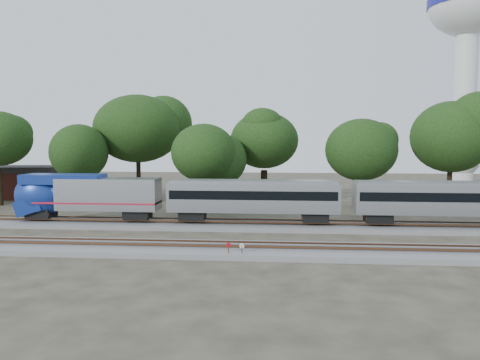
# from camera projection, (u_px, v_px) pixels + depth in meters

# --- Properties ---
(ground) EXTENTS (160.00, 160.00, 0.00)m
(ground) POSITION_uv_depth(u_px,v_px,m) (178.00, 240.00, 39.23)
(ground) COLOR #383328
(ground) RESTS_ON ground
(track_far) EXTENTS (160.00, 5.00, 0.73)m
(track_far) POSITION_uv_depth(u_px,v_px,m) (192.00, 224.00, 45.17)
(track_far) COLOR slate
(track_far) RESTS_ON ground
(track_near) EXTENTS (160.00, 5.00, 0.73)m
(track_near) POSITION_uv_depth(u_px,v_px,m) (167.00, 249.00, 35.24)
(track_near) COLOR slate
(track_near) RESTS_ON ground
(switch_stand_red) EXTENTS (0.36, 0.07, 1.14)m
(switch_stand_red) POSITION_uv_depth(u_px,v_px,m) (228.00, 249.00, 33.03)
(switch_stand_red) COLOR #512D19
(switch_stand_red) RESTS_ON ground
(switch_stand_white) EXTENTS (0.35, 0.11, 1.11)m
(switch_stand_white) POSITION_uv_depth(u_px,v_px,m) (242.00, 249.00, 32.94)
(switch_stand_white) COLOR #512D19
(switch_stand_white) RESTS_ON ground
(switch_lever) EXTENTS (0.58, 0.48, 0.30)m
(switch_lever) POSITION_uv_depth(u_px,v_px,m) (245.00, 258.00, 32.68)
(switch_lever) COLOR #512D19
(switch_lever) RESTS_ON ground
(water_tower) EXTENTS (13.76, 13.76, 38.08)m
(water_tower) POSITION_uv_depth(u_px,v_px,m) (467.00, 27.00, 82.28)
(water_tower) COLOR silver
(water_tower) RESTS_ON ground
(brick_building) EXTENTS (10.14, 7.64, 4.56)m
(brick_building) POSITION_uv_depth(u_px,v_px,m) (26.00, 182.00, 67.31)
(brick_building) COLOR maroon
(brick_building) RESTS_ON ground
(tree_2) EXTENTS (6.91, 6.91, 9.74)m
(tree_2) POSITION_uv_depth(u_px,v_px,m) (79.00, 152.00, 58.33)
(tree_2) COLOR black
(tree_2) RESTS_ON ground
(tree_3) EXTENTS (10.00, 10.00, 14.10)m
(tree_3) POSITION_uv_depth(u_px,v_px,m) (138.00, 129.00, 63.64)
(tree_3) COLOR black
(tree_3) RESTS_ON ground
(tree_4) EXTENTS (6.99, 6.99, 9.85)m
(tree_4) POSITION_uv_depth(u_px,v_px,m) (204.00, 153.00, 53.63)
(tree_4) COLOR black
(tree_4) RESTS_ON ground
(tree_5) EXTENTS (8.41, 8.41, 11.85)m
(tree_5) POSITION_uv_depth(u_px,v_px,m) (264.00, 141.00, 59.69)
(tree_5) COLOR black
(tree_5) RESTS_ON ground
(tree_6) EXTENTS (7.27, 7.27, 10.25)m
(tree_6) POSITION_uv_depth(u_px,v_px,m) (361.00, 150.00, 56.27)
(tree_6) COLOR black
(tree_6) RESTS_ON ground
(tree_7) EXTENTS (8.87, 8.87, 12.51)m
(tree_7) POSITION_uv_depth(u_px,v_px,m) (451.00, 137.00, 60.08)
(tree_7) COLOR black
(tree_7) RESTS_ON ground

